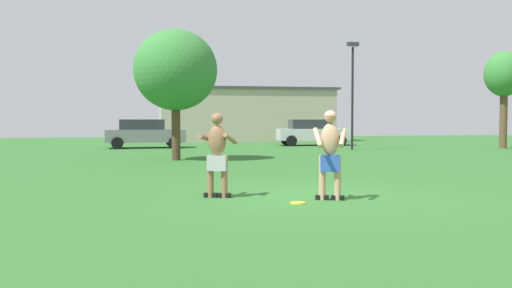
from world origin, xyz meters
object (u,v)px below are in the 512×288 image
(player_in_gray, at_px, (217,153))
(tree_left_field, at_px, (176,70))
(lamp_post, at_px, (352,84))
(frisbee, at_px, (298,203))
(car_gray_mid_lot, at_px, (144,133))
(tree_right_field, at_px, (504,76))
(player_with_cap, at_px, (330,150))
(car_silver_near_post, at_px, (312,132))

(player_in_gray, relative_size, tree_left_field, 0.34)
(lamp_post, bearing_deg, player_in_gray, -119.44)
(frisbee, relative_size, car_gray_mid_lot, 0.07)
(tree_right_field, bearing_deg, car_gray_mid_lot, 167.67)
(tree_right_field, bearing_deg, player_in_gray, -138.32)
(player_with_cap, distance_m, car_silver_near_post, 22.66)
(player_with_cap, xyz_separation_m, tree_left_field, (-2.41, 11.03, 2.48))
(frisbee, distance_m, car_gray_mid_lot, 21.21)
(tree_left_field, bearing_deg, tree_right_field, 16.81)
(player_with_cap, height_order, car_gray_mid_lot, player_with_cap)
(player_in_gray, xyz_separation_m, tree_left_field, (-0.33, 10.27, 2.55))
(car_silver_near_post, distance_m, lamp_post, 5.69)
(car_silver_near_post, bearing_deg, car_gray_mid_lot, -173.71)
(tree_left_field, bearing_deg, lamp_post, 31.43)
(car_silver_near_post, distance_m, tree_left_field, 14.08)
(player_in_gray, relative_size, tree_right_field, 0.32)
(car_silver_near_post, bearing_deg, frisbee, -107.68)
(frisbee, relative_size, tree_right_field, 0.05)
(frisbee, xyz_separation_m, car_silver_near_post, (7.04, 22.09, 0.81))
(tree_right_field, bearing_deg, car_silver_near_post, 150.10)
(car_silver_near_post, bearing_deg, lamp_post, -82.85)
(player_with_cap, bearing_deg, car_gray_mid_lot, 100.14)
(player_with_cap, height_order, tree_left_field, tree_left_field)
(tree_left_field, bearing_deg, player_with_cap, -77.67)
(car_silver_near_post, distance_m, tree_right_field, 11.11)
(car_gray_mid_lot, bearing_deg, player_with_cap, -79.86)
(player_with_cap, relative_size, tree_right_field, 0.33)
(frisbee, relative_size, lamp_post, 0.05)
(car_silver_near_post, height_order, tree_left_field, tree_left_field)
(car_gray_mid_lot, height_order, tree_right_field, tree_right_field)
(car_silver_near_post, relative_size, tree_right_field, 0.83)
(player_with_cap, height_order, player_in_gray, player_with_cap)
(player_in_gray, xyz_separation_m, frisbee, (1.35, -1.08, -0.87))
(car_gray_mid_lot, xyz_separation_m, lamp_post, (10.64, -3.92, 2.60))
(car_silver_near_post, relative_size, lamp_post, 0.79)
(frisbee, bearing_deg, player_with_cap, 24.05)
(player_with_cap, distance_m, frisbee, 1.23)
(car_gray_mid_lot, bearing_deg, lamp_post, -20.21)
(player_in_gray, relative_size, car_silver_near_post, 0.38)
(lamp_post, bearing_deg, car_gray_mid_lot, 159.79)
(car_gray_mid_lot, bearing_deg, frisbee, -81.95)
(player_with_cap, height_order, car_silver_near_post, player_with_cap)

